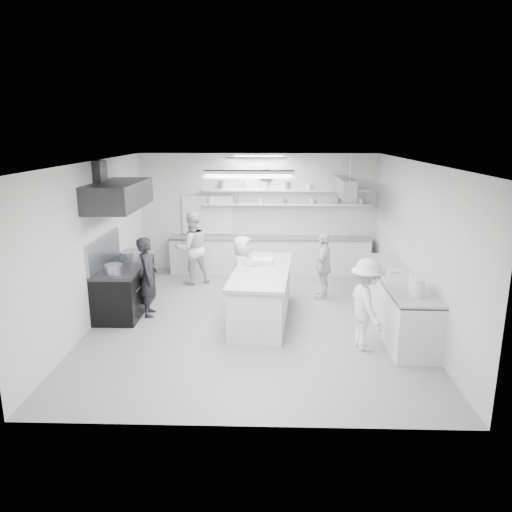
{
  "coord_description": "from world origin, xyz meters",
  "views": [
    {
      "loc": [
        0.31,
        -8.76,
        3.54
      ],
      "look_at": [
        0.03,
        0.6,
        1.12
      ],
      "focal_mm": 34.02,
      "sensor_mm": 36.0,
      "label": 1
    }
  ],
  "objects_px": {
    "stove": "(125,290)",
    "prep_island": "(262,295)",
    "right_counter": "(396,302)",
    "cook_stove": "(148,277)",
    "cook_back": "(192,248)",
    "back_counter": "(270,255)"
  },
  "relations": [
    {
      "from": "right_counter",
      "to": "cook_stove",
      "type": "relative_size",
      "value": 2.1
    },
    {
      "from": "prep_island",
      "to": "cook_back",
      "type": "xyz_separation_m",
      "value": [
        -1.69,
        2.22,
        0.39
      ]
    },
    {
      "from": "right_counter",
      "to": "cook_back",
      "type": "xyz_separation_m",
      "value": [
        -4.18,
        2.51,
        0.39
      ]
    },
    {
      "from": "cook_back",
      "to": "prep_island",
      "type": "bearing_deg",
      "value": 100.4
    },
    {
      "from": "back_counter",
      "to": "cook_back",
      "type": "height_order",
      "value": "cook_back"
    },
    {
      "from": "stove",
      "to": "cook_stove",
      "type": "height_order",
      "value": "cook_stove"
    },
    {
      "from": "stove",
      "to": "prep_island",
      "type": "bearing_deg",
      "value": -6.5
    },
    {
      "from": "right_counter",
      "to": "cook_back",
      "type": "relative_size",
      "value": 1.93
    },
    {
      "from": "right_counter",
      "to": "cook_stove",
      "type": "xyz_separation_m",
      "value": [
        -4.72,
        0.4,
        0.32
      ]
    },
    {
      "from": "cook_stove",
      "to": "cook_back",
      "type": "relative_size",
      "value": 0.92
    },
    {
      "from": "back_counter",
      "to": "cook_stove",
      "type": "xyz_separation_m",
      "value": [
        -2.37,
        -3.0,
        0.33
      ]
    },
    {
      "from": "stove",
      "to": "prep_island",
      "type": "distance_m",
      "value": 2.77
    },
    {
      "from": "back_counter",
      "to": "prep_island",
      "type": "relative_size",
      "value": 1.96
    },
    {
      "from": "cook_stove",
      "to": "prep_island",
      "type": "bearing_deg",
      "value": -101.77
    },
    {
      "from": "stove",
      "to": "cook_stove",
      "type": "relative_size",
      "value": 1.15
    },
    {
      "from": "back_counter",
      "to": "right_counter",
      "type": "relative_size",
      "value": 1.52
    },
    {
      "from": "right_counter",
      "to": "prep_island",
      "type": "relative_size",
      "value": 1.29
    },
    {
      "from": "stove",
      "to": "cook_back",
      "type": "height_order",
      "value": "cook_back"
    },
    {
      "from": "stove",
      "to": "prep_island",
      "type": "xyz_separation_m",
      "value": [
        2.75,
        -0.31,
        0.02
      ]
    },
    {
      "from": "prep_island",
      "to": "cook_back",
      "type": "height_order",
      "value": "cook_back"
    },
    {
      "from": "right_counter",
      "to": "prep_island",
      "type": "bearing_deg",
      "value": 173.46
    },
    {
      "from": "cook_stove",
      "to": "cook_back",
      "type": "height_order",
      "value": "cook_back"
    }
  ]
}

